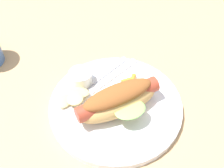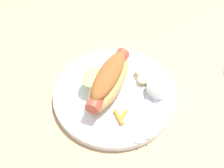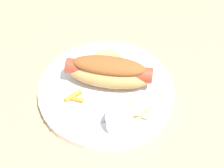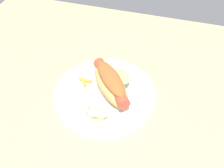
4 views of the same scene
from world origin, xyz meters
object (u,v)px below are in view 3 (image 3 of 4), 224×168
chips_pile (139,109)px  sauce_ramekin (119,122)px  plate (108,92)px  carrot_garnish (75,97)px  fork (90,121)px  hot_dog (109,71)px  knife (82,114)px

chips_pile → sauce_ramekin: bearing=0.0°
sauce_ramekin → chips_pile: bearing=-180.0°
plate → carrot_garnish: bearing=-19.6°
plate → fork: size_ratio=2.06×
sauce_ramekin → chips_pile: (-4.89, -0.00, -0.53)cm
fork → hot_dog: bearing=61.4°
hot_dog → carrot_garnish: bearing=-138.0°
knife → chips_pile: 10.62cm
chips_pile → carrot_garnish: chips_pile is taller
chips_pile → knife: bearing=-37.5°
fork → chips_pile: 9.33cm
fork → carrot_garnish: bearing=112.3°
hot_dog → fork: bearing=-100.6°
carrot_garnish → plate: bearing=160.4°
fork → carrot_garnish: 6.13cm
fork → knife: (0.13, -2.20, -0.02)cm
fork → carrot_garnish: (-1.00, -6.04, 0.27)cm
sauce_ramekin → fork: size_ratio=0.37×
knife → chips_pile: (-8.40, 6.45, 0.82)cm
knife → chips_pile: size_ratio=2.16×
fork → carrot_garnish: carrot_garnish is taller
sauce_ramekin → carrot_garnish: 10.62cm
plate → chips_pile: size_ratio=4.26×
hot_dog → chips_pile: size_ratio=2.65×
chips_pile → plate: bearing=-83.5°
hot_dog → sauce_ramekin: size_ratio=3.43×
hot_dog → sauce_ramekin: (5.39, 9.25, -1.68)cm
plate → hot_dog: bearing=-139.4°
carrot_garnish → fork: bearing=80.6°
plate → carrot_garnish: (6.34, -2.26, 1.27)cm
plate → carrot_garnish: size_ratio=7.26×
hot_dog → carrot_garnish: hot_dog is taller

